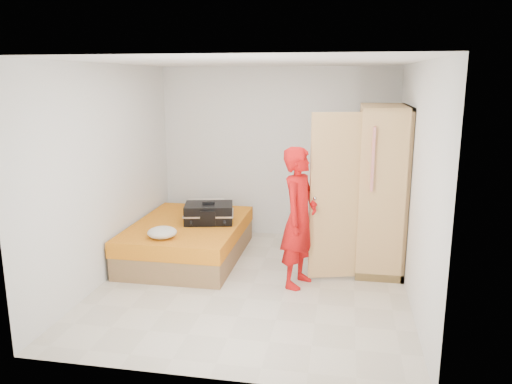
% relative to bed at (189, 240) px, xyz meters
% --- Properties ---
extents(room, '(4.00, 4.02, 2.60)m').
position_rel_bed_xyz_m(room, '(1.05, -0.73, 1.05)').
color(room, beige).
rests_on(room, ground).
extents(bed, '(1.42, 2.02, 0.50)m').
position_rel_bed_xyz_m(bed, '(0.00, 0.00, 0.00)').
color(bed, '#8F6141').
rests_on(bed, ground).
extents(wardrobe, '(1.15, 1.34, 2.10)m').
position_rel_bed_xyz_m(wardrobe, '(2.50, 0.12, 0.75)').
color(wardrobe, tan).
rests_on(wardrobe, ground).
extents(person, '(0.56, 0.70, 1.67)m').
position_rel_bed_xyz_m(person, '(1.58, -0.66, 0.58)').
color(person, red).
rests_on(person, ground).
extents(suitcase, '(0.75, 0.61, 0.29)m').
position_rel_bed_xyz_m(suitcase, '(0.28, 0.07, 0.38)').
color(suitcase, black).
rests_on(suitcase, bed).
extents(round_cushion, '(0.36, 0.36, 0.14)m').
position_rel_bed_xyz_m(round_cushion, '(-0.10, -0.70, 0.32)').
color(round_cushion, silver).
rests_on(round_cushion, bed).
extents(pillow, '(0.62, 0.42, 0.10)m').
position_rel_bed_xyz_m(pillow, '(0.01, 0.85, 0.30)').
color(pillow, silver).
rests_on(pillow, bed).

